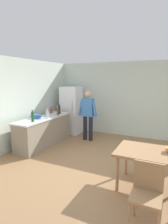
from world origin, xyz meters
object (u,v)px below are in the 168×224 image
bottle_vinegar_tall (58,109)px  bottle_water_clear (47,114)px  person (88,112)px  bottle_wine_dark (59,110)px  bottle_beer_brown (58,112)px  bottle_wine_green (33,117)px  bottle_sauce_red (51,111)px  dining_table (155,156)px  cooking_pot (36,116)px  utensil_jar (47,113)px  chair (147,190)px  refrigerator (72,110)px

bottle_vinegar_tall → bottle_water_clear: 0.90m
person → bottle_wine_dark: bearing=-159.1°
bottle_beer_brown → bottle_wine_green: (-0.12, -1.09, 0.04)m
bottle_wine_dark → bottle_beer_brown: bottle_wine_dark is taller
bottle_vinegar_tall → bottle_water_clear: bottle_vinegar_tall is taller
bottle_wine_dark → bottle_sauce_red: bearing=-176.1°
dining_table → bottle_beer_brown: 3.55m
bottle_vinegar_tall → person: bearing=12.4°
cooking_pot → bottle_wine_green: (0.22, -0.41, 0.09)m
bottle_beer_brown → bottle_vinegar_tall: bearing=124.9°
bottle_wine_green → bottle_wine_dark: bearing=89.1°
utensil_jar → bottle_wine_green: size_ratio=0.94×
bottle_water_clear → person: bearing=52.7°
chair → bottle_beer_brown: bearing=149.5°
refrigerator → bottle_sauce_red: size_ratio=7.50×
cooking_pot → dining_table: bearing=-14.2°
person → cooking_pot: (-1.16, -1.26, -0.02)m
person → bottle_wine_green: bearing=-119.3°
dining_table → cooking_pot: size_ratio=3.50×
refrigerator → bottle_wine_green: bearing=-89.7°
person → cooking_pot: size_ratio=4.25×
chair → bottle_beer_brown: (-3.17, 2.53, 0.47)m
refrigerator → dining_table: bearing=-39.3°
refrigerator → dining_table: size_ratio=1.29×
bottle_sauce_red → bottle_beer_brown: (0.42, -0.21, 0.01)m
bottle_beer_brown → bottle_water_clear: size_ratio=0.87×
bottle_wine_green → cooking_pot: bearing=117.7°
bottle_water_clear → utensil_jar: bearing=130.0°
bottle_vinegar_tall → bottle_water_clear: (0.22, -0.88, -0.01)m
utensil_jar → bottle_beer_brown: size_ratio=1.23×
chair → bottle_sauce_red: bottle_sauce_red is taller
chair → bottle_vinegar_tall: size_ratio=2.84×
bottle_water_clear → bottle_beer_brown: bearing=87.2°
utensil_jar → bottle_beer_brown: (0.32, 0.18, 0.03)m
cooking_pot → bottle_beer_brown: bottle_beer_brown is taller
chair → bottle_vinegar_tall: bearing=148.0°
chair → utensil_jar: 4.23m
bottle_wine_green → bottle_water_clear: 0.57m
dining_table → bottle_sauce_red: 4.02m
refrigerator → chair: 4.95m
cooking_pot → bottle_wine_dark: 0.94m
chair → bottle_water_clear: bearing=156.0°
person → bottle_water_clear: 1.40m
utensil_jar → bottle_wine_dark: 0.47m
bottle_wine_dark → bottle_sauce_red: bottle_wine_dark is taller
bottle_wine_dark → chair: bearing=-40.2°
bottle_sauce_red → chair: bearing=-37.4°
chair → cooking_pot: bearing=160.2°
person → bottle_vinegar_tall: (-1.07, -0.23, 0.06)m
chair → bottle_wine_dark: (-3.27, 2.77, 0.51)m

